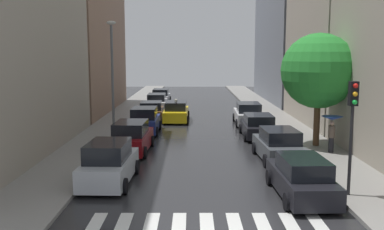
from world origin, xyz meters
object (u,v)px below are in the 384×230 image
at_px(parked_car_right_nearest, 300,178).
at_px(street_tree_right, 317,71).
at_px(parked_car_left_fourth, 150,111).
at_px(taxi_midroad, 175,112).
at_px(lamp_post_left, 111,71).
at_px(parked_car_left_nearest, 108,164).
at_px(parked_car_right_fourth, 247,114).
at_px(pedestrian_foreground, 330,125).
at_px(parked_car_right_third, 257,126).
at_px(parked_car_left_second, 130,138).
at_px(parked_car_left_fifth, 155,102).
at_px(parked_car_right_second, 277,145).
at_px(parked_car_left_sixth, 159,97).
at_px(parked_car_left_third, 143,121).
at_px(traffic_light_right_corner, 351,113).

relative_size(parked_car_right_nearest, street_tree_right, 0.72).
bearing_deg(parked_car_left_fourth, taxi_midroad, -108.70).
bearing_deg(taxi_midroad, lamp_post_left, 152.69).
xyz_separation_m(parked_car_left_nearest, parked_car_right_fourth, (7.84, 15.41, -0.05)).
bearing_deg(pedestrian_foreground, parked_car_right_fourth, 128.85).
distance_m(parked_car_left_nearest, parked_car_right_third, 12.83).
distance_m(parked_car_left_second, parked_car_right_third, 8.81).
bearing_deg(parked_car_left_second, parked_car_left_fifth, 2.45).
bearing_deg(parked_car_left_fifth, parked_car_left_second, 179.38).
xyz_separation_m(parked_car_left_nearest, parked_car_right_second, (7.95, 4.03, -0.07)).
bearing_deg(taxi_midroad, street_tree_right, -138.54).
xyz_separation_m(parked_car_left_second, parked_car_left_sixth, (-0.03, 23.57, -0.06)).
distance_m(parked_car_left_third, traffic_light_right_corner, 16.71).
height_order(parked_car_left_fifth, street_tree_right, street_tree_right).
distance_m(parked_car_left_second, parked_car_left_sixth, 23.57).
bearing_deg(lamp_post_left, parked_car_right_second, -31.81).
relative_size(parked_car_left_nearest, street_tree_right, 0.69).
distance_m(pedestrian_foreground, street_tree_right, 3.35).
xyz_separation_m(taxi_midroad, traffic_light_right_corner, (7.22, -18.92, 2.52)).
height_order(parked_car_left_sixth, parked_car_right_third, parked_car_left_sixth).
relative_size(parked_car_left_fourth, taxi_midroad, 0.89).
relative_size(parked_car_left_second, parked_car_left_third, 1.11).
bearing_deg(parked_car_left_fifth, lamp_post_left, 172.38).
xyz_separation_m(parked_car_left_nearest, parked_car_right_third, (7.82, 10.17, -0.12)).
relative_size(parked_car_left_sixth, taxi_midroad, 0.94).
height_order(parked_car_left_second, parked_car_left_fifth, parked_car_left_second).
relative_size(parked_car_left_third, parked_car_right_fourth, 0.89).
xyz_separation_m(parked_car_right_nearest, street_tree_right, (3.02, 8.74, 3.71)).
relative_size(parked_car_left_nearest, parked_car_left_third, 1.07).
relative_size(parked_car_left_second, parked_car_right_nearest, 0.99).
distance_m(parked_car_right_third, pedestrian_foreground, 5.98).
bearing_deg(parked_car_right_second, taxi_midroad, 21.16).
distance_m(parked_car_left_fourth, lamp_post_left, 8.61).
height_order(parked_car_left_second, traffic_light_right_corner, traffic_light_right_corner).
relative_size(pedestrian_foreground, traffic_light_right_corner, 0.46).
bearing_deg(taxi_midroad, parked_car_right_nearest, -162.66).
xyz_separation_m(pedestrian_foreground, lamp_post_left, (-12.59, 4.75, 2.71)).
distance_m(parked_car_right_nearest, pedestrian_foreground, 7.75).
height_order(parked_car_left_nearest, parked_car_right_second, parked_car_left_nearest).
relative_size(parked_car_right_third, taxi_midroad, 0.93).
xyz_separation_m(parked_car_left_third, parked_car_right_second, (7.73, -7.73, -0.05)).
height_order(parked_car_left_third, parked_car_right_second, parked_car_left_third).
relative_size(parked_car_left_third, street_tree_right, 0.64).
xyz_separation_m(pedestrian_foreground, street_tree_right, (-0.31, 1.79, 2.82)).
height_order(parked_car_left_fourth, lamp_post_left, lamp_post_left).
height_order(parked_car_right_nearest, pedestrian_foreground, pedestrian_foreground).
distance_m(parked_car_left_nearest, pedestrian_foreground, 12.20).
xyz_separation_m(parked_car_left_second, parked_car_right_third, (7.69, 4.31, -0.09)).
relative_size(parked_car_left_nearest, pedestrian_foreground, 2.26).
height_order(parked_car_left_fifth, lamp_post_left, lamp_post_left).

